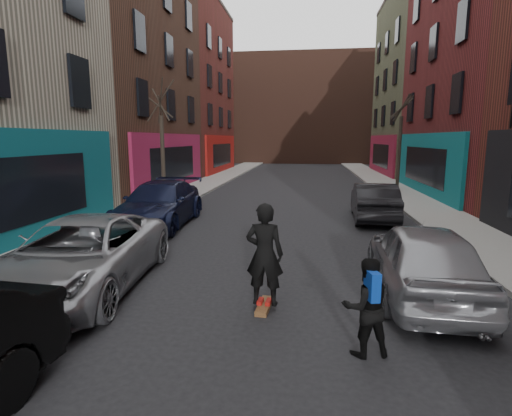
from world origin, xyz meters
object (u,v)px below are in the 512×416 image
(tree_left_far, at_px, (162,135))
(pedestrian, at_px, (366,306))
(tree_right_far, at_px, (400,133))
(skateboard, at_px, (264,306))
(skateboarder, at_px, (265,254))
(parked_left_end, at_px, (160,204))
(parked_left_far, at_px, (81,255))
(parked_right_end, at_px, (374,201))
(parked_right_far, at_px, (422,259))

(tree_left_far, height_order, pedestrian, tree_left_far)
(tree_right_far, height_order, skateboard, tree_right_far)
(tree_left_far, relative_size, skateboarder, 3.33)
(skateboard, bearing_deg, parked_left_end, 128.51)
(parked_left_far, bearing_deg, parked_right_end, 44.09)
(tree_right_far, bearing_deg, pedestrian, -103.15)
(tree_right_far, relative_size, skateboard, 8.50)
(tree_left_far, distance_m, tree_right_far, 13.78)
(tree_right_far, height_order, parked_right_end, tree_right_far)
(parked_left_far, bearing_deg, pedestrian, -23.72)
(parked_left_far, height_order, pedestrian, parked_left_far)
(parked_left_far, bearing_deg, skateboard, -11.97)
(parked_left_end, xyz_separation_m, skateboarder, (4.67, -6.87, 0.27))
(parked_left_end, height_order, parked_right_far, parked_left_end)
(tree_left_far, distance_m, pedestrian, 15.55)
(parked_left_far, bearing_deg, skateboarder, -11.97)
(parked_right_far, height_order, parked_right_end, parked_right_far)
(parked_left_far, relative_size, parked_right_far, 1.20)
(skateboard, bearing_deg, parked_right_end, 73.62)
(parked_left_far, xyz_separation_m, parked_right_end, (7.37, 8.50, -0.02))
(parked_right_far, height_order, pedestrian, parked_right_far)
(parked_right_far, xyz_separation_m, parked_right_end, (0.26, 7.90, -0.04))
(skateboard, height_order, pedestrian, pedestrian)
(parked_left_far, xyz_separation_m, skateboard, (3.98, -0.49, -0.71))
(skateboarder, relative_size, pedestrian, 1.30)
(tree_left_far, height_order, parked_right_far, tree_left_far)
(parked_right_end, relative_size, skateboard, 5.61)
(parked_right_end, bearing_deg, skateboard, 72.33)
(parked_left_far, xyz_separation_m, parked_right_far, (7.11, 0.60, 0.02))
(parked_right_far, distance_m, skateboard, 3.39)
(tree_right_far, relative_size, parked_right_far, 1.49)
(parked_left_end, distance_m, pedestrian, 10.44)
(parked_right_far, height_order, skateboarder, skateboarder)
(tree_right_far, height_order, skateboarder, tree_right_far)
(tree_left_far, relative_size, parked_right_end, 1.45)
(parked_right_end, relative_size, skateboarder, 2.30)
(tree_right_far, relative_size, parked_left_end, 1.22)
(parked_left_far, xyz_separation_m, pedestrian, (5.65, -1.92, 0.00))
(parked_left_far, bearing_deg, tree_right_far, 54.56)
(skateboarder, bearing_deg, parked_left_end, -51.49)
(parked_left_end, relative_size, parked_right_end, 1.24)
(skateboard, xyz_separation_m, skateboarder, (0.00, 0.00, 1.03))
(tree_left_far, xyz_separation_m, skateboarder, (6.27, -11.69, -2.30))
(tree_right_far, bearing_deg, parked_right_end, -107.48)
(tree_right_far, distance_m, parked_right_end, 9.53)
(parked_right_end, bearing_deg, pedestrian, 83.59)
(tree_right_far, distance_m, parked_left_far, 20.14)
(parked_right_far, xyz_separation_m, pedestrian, (-1.46, -2.52, -0.02))
(tree_right_far, height_order, parked_left_far, tree_right_far)
(parked_left_end, distance_m, skateboard, 8.34)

